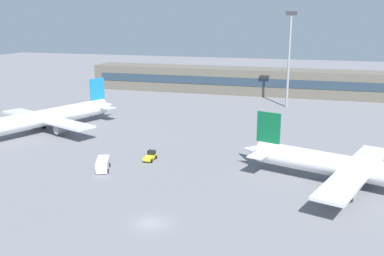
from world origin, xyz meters
The scene contains 7 objects.
ground_plane centered at (0.00, 40.00, 0.00)m, with size 400.00×400.00×0.00m, color slate.
terminal_building centered at (0.00, 105.35, 4.50)m, with size 123.11×12.13×9.00m.
airplane_near centered at (28.37, 20.27, 3.26)m, with size 41.93×29.93×10.68m.
airplane_mid centered at (-42.45, 37.19, 3.38)m, with size 30.64×42.65×11.09m.
baggage_tug_yellow centered at (-9.85, 24.97, 0.80)m, with size 1.83×3.61×1.75m.
service_van_white centered at (-16.04, 17.27, 1.11)m, with size 3.76×5.57×2.08m.
floodlight_tower_west centered at (11.55, 84.28, 16.29)m, with size 3.20×0.80×28.45m.
Camera 1 is at (20.26, -50.36, 27.07)m, focal length 41.03 mm.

